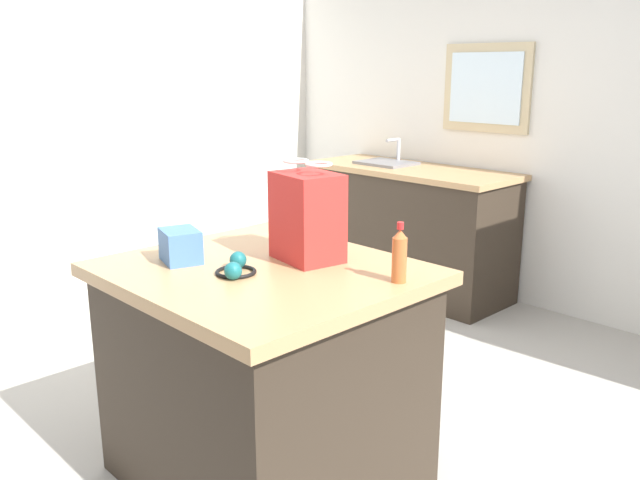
{
  "coord_description": "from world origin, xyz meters",
  "views": [
    {
      "loc": [
        1.83,
        -1.85,
        1.62
      ],
      "look_at": [
        -0.02,
        -0.07,
        0.94
      ],
      "focal_mm": 36.97,
      "sensor_mm": 36.0,
      "label": 1
    }
  ],
  "objects_px": {
    "kitchen_island": "(265,375)",
    "small_box": "(180,246)",
    "shopping_bag": "(307,216)",
    "ear_defenders": "(236,268)",
    "bottle": "(399,256)"
  },
  "relations": [
    {
      "from": "kitchen_island",
      "to": "small_box",
      "type": "height_order",
      "value": "small_box"
    },
    {
      "from": "kitchen_island",
      "to": "shopping_bag",
      "type": "distance_m",
      "value": 0.65
    },
    {
      "from": "kitchen_island",
      "to": "ear_defenders",
      "type": "relative_size",
      "value": 5.24
    },
    {
      "from": "small_box",
      "to": "bottle",
      "type": "relative_size",
      "value": 0.79
    },
    {
      "from": "kitchen_island",
      "to": "bottle",
      "type": "distance_m",
      "value": 0.75
    },
    {
      "from": "kitchen_island",
      "to": "shopping_bag",
      "type": "bearing_deg",
      "value": 76.98
    },
    {
      "from": "small_box",
      "to": "bottle",
      "type": "bearing_deg",
      "value": 28.88
    },
    {
      "from": "shopping_bag",
      "to": "small_box",
      "type": "height_order",
      "value": "shopping_bag"
    },
    {
      "from": "bottle",
      "to": "small_box",
      "type": "bearing_deg",
      "value": -151.12
    },
    {
      "from": "shopping_bag",
      "to": "bottle",
      "type": "bearing_deg",
      "value": 5.38
    },
    {
      "from": "bottle",
      "to": "ear_defenders",
      "type": "xyz_separation_m",
      "value": [
        -0.47,
        -0.35,
        -0.07
      ]
    },
    {
      "from": "shopping_bag",
      "to": "small_box",
      "type": "relative_size",
      "value": 2.28
    },
    {
      "from": "kitchen_island",
      "to": "bottle",
      "type": "relative_size",
      "value": 5.19
    },
    {
      "from": "shopping_bag",
      "to": "ear_defenders",
      "type": "distance_m",
      "value": 0.35
    },
    {
      "from": "kitchen_island",
      "to": "bottle",
      "type": "xyz_separation_m",
      "value": [
        0.47,
        0.23,
        0.54
      ]
    }
  ]
}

